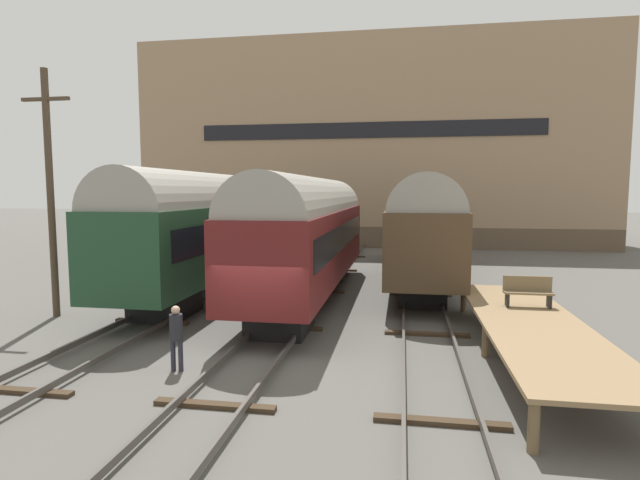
{
  "coord_description": "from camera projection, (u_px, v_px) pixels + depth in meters",
  "views": [
    {
      "loc": [
        3.79,
        -12.44,
        4.47
      ],
      "look_at": [
        0.0,
        10.28,
        2.2
      ],
      "focal_mm": 28.0,
      "sensor_mm": 36.0,
      "label": 1
    }
  ],
  "objects": [
    {
      "name": "train_car_brown",
      "position": [
        419.0,
        222.0,
        25.32
      ],
      "size": [
        2.97,
        17.76,
        5.12
      ],
      "color": "black",
      "rests_on": "ground"
    },
    {
      "name": "track_left",
      "position": [
        99.0,
        346.0,
        14.0
      ],
      "size": [
        2.6,
        60.0,
        0.26
      ],
      "color": "#4C4742",
      "rests_on": "ground"
    },
    {
      "name": "utility_pole",
      "position": [
        50.0,
        190.0,
        17.42
      ],
      "size": [
        1.8,
        0.24,
        8.65
      ],
      "color": "#473828",
      "rests_on": "ground"
    },
    {
      "name": "station_platform",
      "position": [
        532.0,
        325.0,
        13.23
      ],
      "size": [
        2.65,
        10.42,
        1.01
      ],
      "color": "#8C704C",
      "rests_on": "ground"
    },
    {
      "name": "ground_plane",
      "position": [
        257.0,
        360.0,
        13.27
      ],
      "size": [
        200.0,
        200.0,
        0.0
      ],
      "primitive_type": "plane",
      "color": "#56544F"
    },
    {
      "name": "warehouse_building",
      "position": [
        371.0,
        148.0,
        44.48
      ],
      "size": [
        37.76,
        12.21,
        16.63
      ],
      "color": "brown",
      "rests_on": "ground"
    },
    {
      "name": "train_car_maroon",
      "position": [
        309.0,
        230.0,
        20.44
      ],
      "size": [
        2.89,
        15.05,
        5.05
      ],
      "color": "black",
      "rests_on": "ground"
    },
    {
      "name": "person_worker",
      "position": [
        176.0,
        332.0,
        12.33
      ],
      "size": [
        0.32,
        0.32,
        1.66
      ],
      "color": "#282833",
      "rests_on": "ground"
    },
    {
      "name": "track_right",
      "position": [
        432.0,
        364.0,
        12.5
      ],
      "size": [
        2.6,
        60.0,
        0.26
      ],
      "color": "#4C4742",
      "rests_on": "ground"
    },
    {
      "name": "track_middle",
      "position": [
        257.0,
        354.0,
        13.25
      ],
      "size": [
        2.6,
        60.0,
        0.26
      ],
      "color": "#4C4742",
      "rests_on": "ground"
    },
    {
      "name": "train_car_green",
      "position": [
        223.0,
        222.0,
        23.44
      ],
      "size": [
        2.97,
        18.12,
        5.25
      ],
      "color": "black",
      "rests_on": "ground"
    },
    {
      "name": "bench",
      "position": [
        528.0,
        291.0,
        14.92
      ],
      "size": [
        1.4,
        0.4,
        0.91
      ],
      "color": "brown",
      "rests_on": "station_platform"
    }
  ]
}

